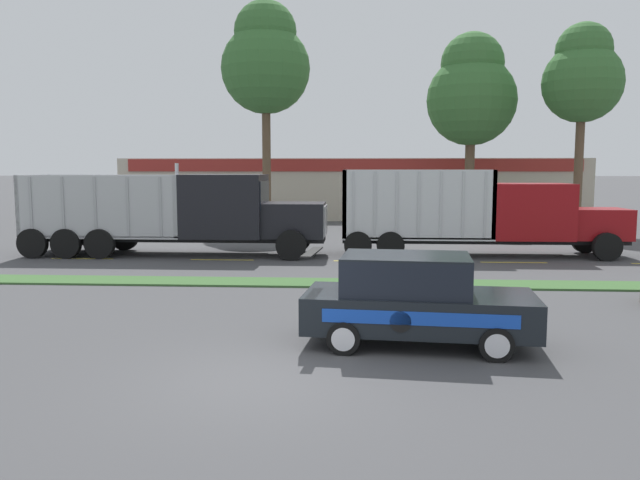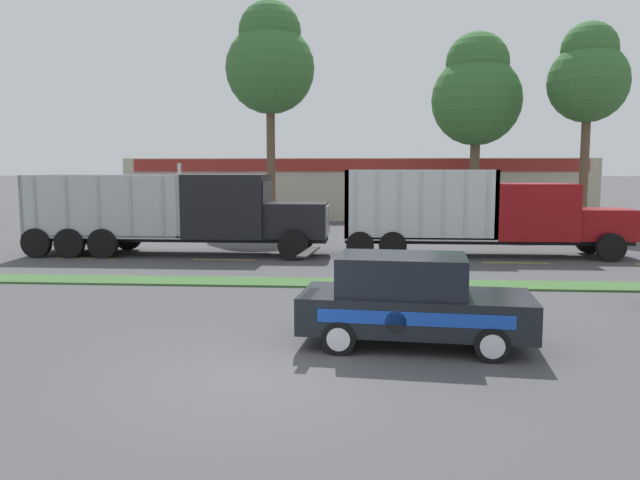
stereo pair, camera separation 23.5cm
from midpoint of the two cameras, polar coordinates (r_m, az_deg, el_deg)
The scene contains 13 objects.
ground_plane at distance 10.45m, azimuth -5.22°, elevation -12.52°, with size 600.00×600.00×0.00m, color #474749.
grass_verge at distance 18.64m, azimuth -0.92°, elevation -3.92°, with size 120.00×1.37×0.06m, color #3D6633.
centre_line_3 at distance 25.50m, azimuth -20.38°, elevation -1.56°, with size 2.40×0.14×0.01m, color yellow.
centre_line_4 at distance 23.76m, azimuth -8.45°, elevation -1.78°, with size 2.40×0.14×0.01m, color yellow.
centre_line_5 at distance 23.19m, azimuth 4.69°, elevation -1.94°, with size 2.40×0.14×0.01m, color yellow.
centre_line_6 at distance 23.85m, azimuth 17.78°, elevation -1.99°, with size 2.40×0.14×0.01m, color yellow.
dump_truck_lead at distance 25.10m, azimuth -10.27°, elevation 2.35°, with size 11.81×2.84×3.62m.
dump_truck_trail at distance 25.33m, azimuth 16.79°, elevation 2.04°, with size 11.00×2.60×3.38m.
rally_car at distance 12.24m, azimuth 8.86°, elevation -5.43°, with size 4.56×2.29×1.79m.
store_building_backdrop at distance 46.61m, azimuth 3.54°, elevation 4.84°, with size 30.92×12.10×4.10m.
tree_behind_left at distance 36.61m, azimuth -4.40°, elevation 16.03°, with size 5.02×5.02×12.78m.
tree_behind_centre at distance 38.51m, azimuth 14.30°, elevation 12.99°, with size 5.23×5.23×11.32m.
tree_behind_right at distance 37.38m, azimuth 23.51°, elevation 13.63°, with size 4.25×4.25×11.20m.
Camera 2 is at (1.77, -9.73, 3.40)m, focal length 35.00 mm.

